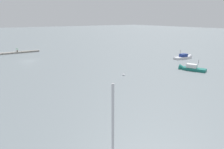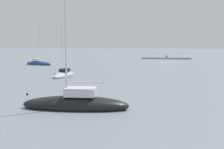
% 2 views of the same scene
% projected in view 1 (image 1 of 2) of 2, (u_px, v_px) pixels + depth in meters
% --- Properties ---
extents(ground_plane, '(500.00, 500.00, 0.00)m').
position_uv_depth(ground_plane, '(28.00, 61.00, 64.73)').
color(ground_plane, slate).
extents(seawall_pier, '(16.26, 1.97, 0.56)m').
position_uv_depth(seawall_pier, '(17.00, 52.00, 78.88)').
color(seawall_pier, gray).
rests_on(seawall_pier, ground_plane).
extents(person_seated_brown_left, '(0.47, 0.65, 0.73)m').
position_uv_depth(person_seated_brown_left, '(17.00, 51.00, 78.80)').
color(person_seated_brown_left, '#1E2333').
rests_on(person_seated_brown_left, seawall_pier).
extents(umbrella_open_green, '(1.12, 1.12, 1.25)m').
position_uv_depth(umbrella_open_green, '(17.00, 49.00, 78.58)').
color(umbrella_open_green, black).
rests_on(umbrella_open_green, seawall_pier).
extents(motorboat_white_near, '(6.66, 2.62, 3.64)m').
position_uv_depth(motorboat_white_near, '(184.00, 57.00, 68.48)').
color(motorboat_white_near, silver).
rests_on(motorboat_white_near, ground_plane).
extents(motorboat_teal_mid, '(4.09, 6.79, 3.65)m').
position_uv_depth(motorboat_teal_mid, '(190.00, 69.00, 53.52)').
color(motorboat_teal_mid, '#197266').
rests_on(motorboat_teal_mid, ground_plane).
extents(mooring_buoy_near, '(0.60, 0.60, 0.60)m').
position_uv_depth(mooring_buoy_near, '(123.00, 75.00, 48.57)').
color(mooring_buoy_near, white).
rests_on(mooring_buoy_near, ground_plane).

